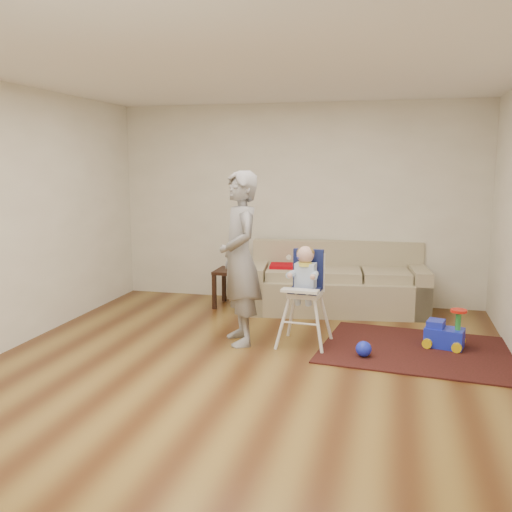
% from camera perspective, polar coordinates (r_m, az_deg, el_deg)
% --- Properties ---
extents(ground, '(5.50, 5.50, 0.00)m').
position_cam_1_polar(ground, '(5.48, -1.03, -11.05)').
color(ground, '#4B2912').
rests_on(ground, ground).
extents(room_envelope, '(5.04, 5.52, 2.72)m').
position_cam_1_polar(room_envelope, '(5.64, 0.31, 9.00)').
color(room_envelope, beige).
rests_on(room_envelope, ground).
extents(sofa, '(2.36, 1.21, 0.87)m').
position_cam_1_polar(sofa, '(7.44, 8.11, -2.18)').
color(sofa, tan).
rests_on(sofa, ground).
extents(side_table, '(0.50, 0.50, 0.50)m').
position_cam_1_polar(side_table, '(7.66, -2.13, -3.20)').
color(side_table, black).
rests_on(side_table, ground).
extents(area_rug, '(2.14, 1.70, 0.02)m').
position_cam_1_polar(area_rug, '(6.14, 16.24, -9.06)').
color(area_rug, black).
rests_on(area_rug, ground).
extents(ride_on_toy, '(0.44, 0.36, 0.42)m').
position_cam_1_polar(ride_on_toy, '(6.25, 18.36, -6.78)').
color(ride_on_toy, '#1B2BE2').
rests_on(ride_on_toy, area_rug).
extents(toy_ball, '(0.15, 0.15, 0.15)m').
position_cam_1_polar(toy_ball, '(5.78, 10.71, -9.11)').
color(toy_ball, '#1B2BE2').
rests_on(toy_ball, area_rug).
extents(high_chair, '(0.53, 0.53, 1.07)m').
position_cam_1_polar(high_chair, '(6.00, 4.90, -4.16)').
color(high_chair, white).
rests_on(high_chair, ground).
extents(adult, '(0.71, 0.79, 1.83)m').
position_cam_1_polar(adult, '(5.97, -1.62, -0.25)').
color(adult, gray).
rests_on(adult, ground).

